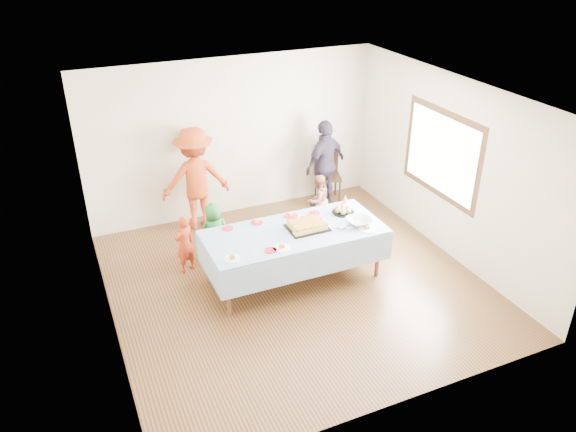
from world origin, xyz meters
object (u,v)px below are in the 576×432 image
(dining_chair, at_px, (327,170))
(adult_left, at_px, (196,179))
(birthday_cake, at_px, (307,225))
(party_table, at_px, (294,234))

(dining_chair, bearing_deg, adult_left, -161.07)
(birthday_cake, relative_size, dining_chair, 0.55)
(dining_chair, distance_m, adult_left, 2.48)
(party_table, xyz_separation_m, adult_left, (-0.82, 2.08, 0.14))
(birthday_cake, xyz_separation_m, adult_left, (-1.02, 2.09, 0.04))
(party_table, bearing_deg, adult_left, 111.56)
(dining_chair, bearing_deg, birthday_cake, -106.68)
(party_table, distance_m, dining_chair, 2.72)
(party_table, distance_m, adult_left, 2.24)
(birthday_cake, bearing_deg, dining_chair, 56.48)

